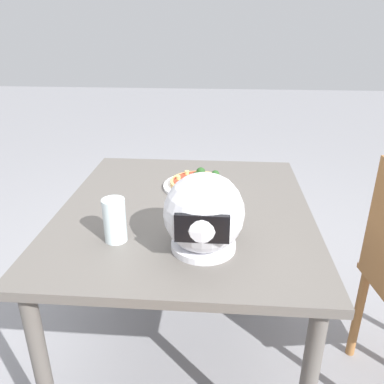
{
  "coord_description": "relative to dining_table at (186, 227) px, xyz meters",
  "views": [
    {
      "loc": [
        -0.12,
        1.28,
        1.33
      ],
      "look_at": [
        -0.02,
        -0.09,
        0.72
      ],
      "focal_mm": 36.61,
      "sensor_mm": 36.0,
      "label": 1
    }
  ],
  "objects": [
    {
      "name": "drinking_glass",
      "position": [
        0.19,
        0.25,
        0.15
      ],
      "size": [
        0.07,
        0.07,
        0.14
      ],
      "primitive_type": "cylinder",
      "color": "silver",
      "rests_on": "dining_table"
    },
    {
      "name": "ground_plane",
      "position": [
        0.0,
        0.0,
        -0.62
      ],
      "size": [
        14.0,
        14.0,
        0.0
      ],
      "primitive_type": "plane",
      "color": "gray"
    },
    {
      "name": "pizza_plate",
      "position": [
        -0.03,
        -0.19,
        0.09
      ],
      "size": [
        0.28,
        0.28,
        0.01
      ],
      "primitive_type": "cylinder",
      "color": "white",
      "rests_on": "dining_table"
    },
    {
      "name": "pizza",
      "position": [
        -0.04,
        -0.19,
        0.11
      ],
      "size": [
        0.23,
        0.23,
        0.05
      ],
      "color": "tan",
      "rests_on": "pizza_plate"
    },
    {
      "name": "dining_table",
      "position": [
        0.0,
        0.0,
        0.0
      ],
      "size": [
        0.91,
        1.04,
        0.7
      ],
      "color": "#5B5651",
      "rests_on": "ground"
    },
    {
      "name": "motorcycle_helmet",
      "position": [
        -0.08,
        0.27,
        0.19
      ],
      "size": [
        0.24,
        0.24,
        0.24
      ],
      "color": "silver",
      "rests_on": "dining_table"
    }
  ]
}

